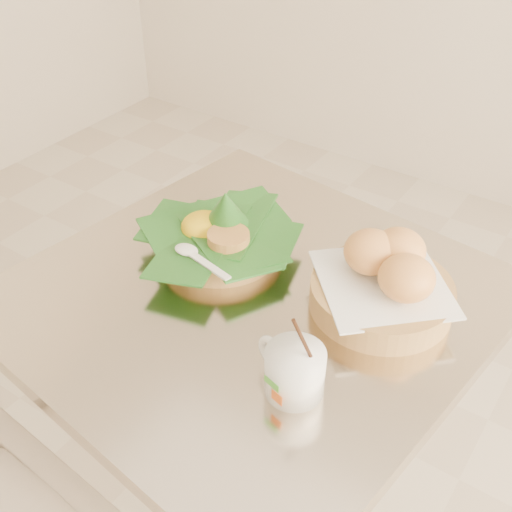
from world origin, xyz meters
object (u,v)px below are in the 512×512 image
Objects in this scene: cafe_table at (252,385)px; bread_basket at (385,281)px; coffee_mug at (294,370)px; rice_basket at (219,233)px.

cafe_table is 2.94× the size of bread_basket.
bread_basket is (0.19, 0.09, 0.27)m from cafe_table.
coffee_mug is at bearing -96.12° from bread_basket.
cafe_table is 5.57× the size of coffee_mug.
cafe_table is 0.29m from rice_basket.
rice_basket is 1.01× the size of bread_basket.
coffee_mug reaches higher than cafe_table.
coffee_mug is (0.16, -0.13, 0.26)m from cafe_table.
cafe_table is 0.34m from bread_basket.
bread_basket is (0.30, 0.03, 0.01)m from rice_basket.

